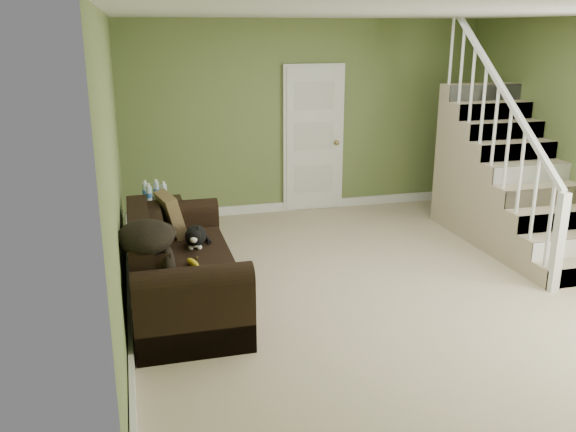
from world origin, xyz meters
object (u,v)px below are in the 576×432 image
sofa (178,271)px  side_table (159,229)px  banana (193,263)px  cat (196,236)px

sofa → side_table: side_table is taller
banana → cat: bearing=60.9°
sofa → banana: (0.12, -0.25, 0.17)m
side_table → cat: (0.31, -1.01, 0.23)m
sofa → banana: sofa is taller
sofa → banana: size_ratio=10.29×
banana → side_table: bearing=79.1°
sofa → side_table: bearing=94.6°
side_table → banana: (0.22, -1.51, 0.16)m
sofa → cat: size_ratio=3.97×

